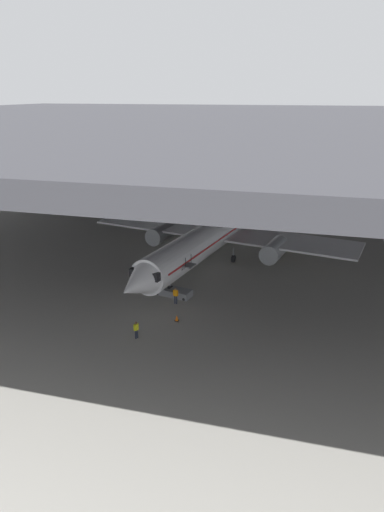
% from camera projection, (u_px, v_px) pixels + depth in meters
% --- Properties ---
extents(ground_plane, '(110.00, 110.00, 0.00)m').
position_uv_depth(ground_plane, '(210.00, 266.00, 54.54)').
color(ground_plane, gray).
extents(hangar_structure, '(121.00, 99.00, 16.78)m').
position_uv_depth(hangar_structure, '(234.00, 120.00, 61.57)').
color(hangar_structure, '#4C4F54').
rests_on(hangar_structure, ground_plane).
extents(airplane_main, '(34.41, 35.15, 11.11)m').
position_uv_depth(airplane_main, '(209.00, 237.00, 54.09)').
color(airplane_main, white).
rests_on(airplane_main, ground_plane).
extents(boarding_stairs, '(4.32, 2.21, 4.58)m').
position_uv_depth(boarding_stairs, '(174.00, 289.00, 46.50)').
color(boarding_stairs, slate).
rests_on(boarding_stairs, ground_plane).
extents(crew_worker_near_nose, '(0.36, 0.50, 1.57)m').
position_uv_depth(crew_worker_near_nose, '(136.00, 329.00, 38.29)').
color(crew_worker_near_nose, '#232838').
rests_on(crew_worker_near_nose, ground_plane).
extents(crew_worker_by_stairs, '(0.55, 0.24, 1.71)m').
position_uv_depth(crew_worker_by_stairs, '(176.00, 295.00, 44.54)').
color(crew_worker_by_stairs, '#232838').
rests_on(crew_worker_by_stairs, ground_plane).
extents(airplane_distant, '(33.03, 32.54, 10.62)m').
position_uv_depth(airplane_distant, '(136.00, 181.00, 89.00)').
color(airplane_distant, white).
rests_on(airplane_distant, ground_plane).
extents(traffic_cone_orange, '(0.36, 0.36, 0.60)m').
position_uv_depth(traffic_cone_orange, '(177.00, 318.00, 41.44)').
color(traffic_cone_orange, black).
rests_on(traffic_cone_orange, ground_plane).
extents(baggage_tug, '(1.57, 2.36, 0.90)m').
position_uv_depth(baggage_tug, '(280.00, 246.00, 60.02)').
color(baggage_tug, yellow).
rests_on(baggage_tug, ground_plane).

